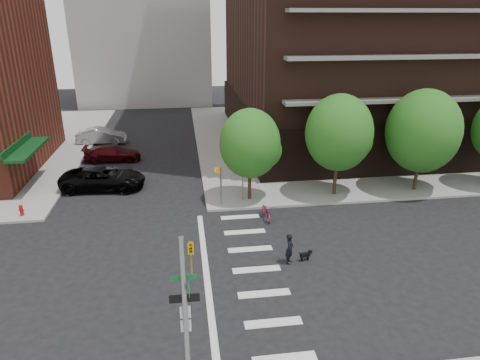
{
  "coord_description": "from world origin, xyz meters",
  "views": [
    {
      "loc": [
        -0.32,
        -17.97,
        11.81
      ],
      "look_at": [
        3.0,
        6.0,
        2.5
      ],
      "focal_mm": 32.0,
      "sensor_mm": 36.0,
      "label": 1
    }
  ],
  "objects_px": {
    "traffic_signal": "(188,338)",
    "parked_car_black": "(103,178)",
    "scooter": "(266,212)",
    "parked_car_maroon": "(112,153)",
    "fire_hydrant": "(21,210)",
    "dog_walker": "(290,249)",
    "parked_car_silver": "(102,136)"
  },
  "relations": [
    {
      "from": "parked_car_black",
      "to": "scooter",
      "type": "distance_m",
      "value": 12.56
    },
    {
      "from": "fire_hydrant",
      "to": "dog_walker",
      "type": "distance_m",
      "value": 16.96
    },
    {
      "from": "parked_car_black",
      "to": "dog_walker",
      "type": "height_order",
      "value": "parked_car_black"
    },
    {
      "from": "scooter",
      "to": "dog_walker",
      "type": "distance_m",
      "value": 5.16
    },
    {
      "from": "fire_hydrant",
      "to": "parked_car_black",
      "type": "relative_size",
      "value": 0.12
    },
    {
      "from": "parked_car_silver",
      "to": "dog_walker",
      "type": "height_order",
      "value": "dog_walker"
    },
    {
      "from": "fire_hydrant",
      "to": "parked_car_black",
      "type": "distance_m",
      "value": 6.05
    },
    {
      "from": "fire_hydrant",
      "to": "parked_car_silver",
      "type": "height_order",
      "value": "parked_car_silver"
    },
    {
      "from": "fire_hydrant",
      "to": "dog_walker",
      "type": "bearing_deg",
      "value": -25.84
    },
    {
      "from": "parked_car_black",
      "to": "parked_car_maroon",
      "type": "relative_size",
      "value": 1.24
    },
    {
      "from": "scooter",
      "to": "dog_walker",
      "type": "relative_size",
      "value": 1.14
    },
    {
      "from": "fire_hydrant",
      "to": "parked_car_silver",
      "type": "bearing_deg",
      "value": 82.04
    },
    {
      "from": "traffic_signal",
      "to": "parked_car_black",
      "type": "bearing_deg",
      "value": 106.3
    },
    {
      "from": "traffic_signal",
      "to": "parked_car_black",
      "type": "relative_size",
      "value": 1.01
    },
    {
      "from": "traffic_signal",
      "to": "parked_car_black",
      "type": "height_order",
      "value": "traffic_signal"
    },
    {
      "from": "traffic_signal",
      "to": "parked_car_maroon",
      "type": "xyz_separation_m",
      "value": [
        -5.95,
        26.04,
        -2.0
      ]
    },
    {
      "from": "parked_car_black",
      "to": "parked_car_maroon",
      "type": "bearing_deg",
      "value": 7.1
    },
    {
      "from": "fire_hydrant",
      "to": "parked_car_black",
      "type": "xyz_separation_m",
      "value": [
        4.33,
        4.22,
        0.27
      ]
    },
    {
      "from": "parked_car_black",
      "to": "dog_walker",
      "type": "distance_m",
      "value": 15.95
    },
    {
      "from": "traffic_signal",
      "to": "fire_hydrant",
      "type": "xyz_separation_m",
      "value": [
        -10.03,
        15.29,
        -2.15
      ]
    },
    {
      "from": "parked_car_black",
      "to": "parked_car_silver",
      "type": "height_order",
      "value": "parked_car_black"
    },
    {
      "from": "fire_hydrant",
      "to": "dog_walker",
      "type": "xyz_separation_m",
      "value": [
        15.26,
        -7.39,
        0.27
      ]
    },
    {
      "from": "fire_hydrant",
      "to": "parked_car_maroon",
      "type": "xyz_separation_m",
      "value": [
        4.08,
        10.75,
        0.14
      ]
    },
    {
      "from": "parked_car_silver",
      "to": "scooter",
      "type": "height_order",
      "value": "parked_car_silver"
    },
    {
      "from": "fire_hydrant",
      "to": "dog_walker",
      "type": "height_order",
      "value": "dog_walker"
    },
    {
      "from": "traffic_signal",
      "to": "parked_car_maroon",
      "type": "relative_size",
      "value": 1.25
    },
    {
      "from": "fire_hydrant",
      "to": "parked_car_maroon",
      "type": "relative_size",
      "value": 0.15
    },
    {
      "from": "parked_car_maroon",
      "to": "scooter",
      "type": "xyz_separation_m",
      "value": [
        11.01,
        -12.99,
        -0.2
      ]
    },
    {
      "from": "parked_car_black",
      "to": "dog_walker",
      "type": "relative_size",
      "value": 3.62
    },
    {
      "from": "parked_car_silver",
      "to": "dog_walker",
      "type": "bearing_deg",
      "value": -149.78
    },
    {
      "from": "parked_car_maroon",
      "to": "parked_car_silver",
      "type": "xyz_separation_m",
      "value": [
        -1.78,
        5.71,
        0.09
      ]
    },
    {
      "from": "parked_car_black",
      "to": "parked_car_silver",
      "type": "relative_size",
      "value": 1.25
    }
  ]
}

